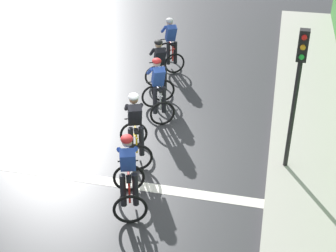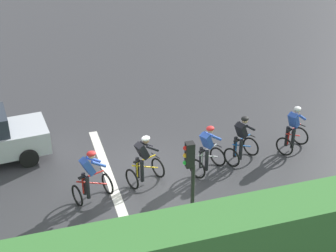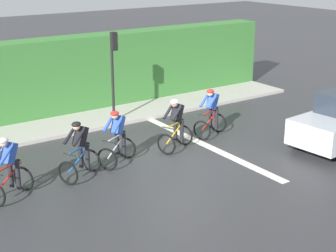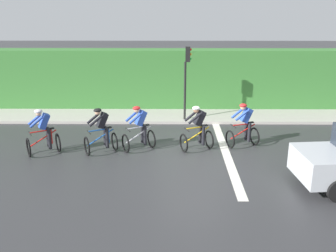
{
  "view_description": "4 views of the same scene",
  "coord_description": "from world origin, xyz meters",
  "views": [
    {
      "loc": [
        3.15,
        -9.13,
        6.38
      ],
      "look_at": [
        0.96,
        0.25,
        0.76
      ],
      "focal_mm": 51.42,
      "sensor_mm": 36.0,
      "label": 1
    },
    {
      "loc": [
        13.04,
        -3.3,
        9.18
      ],
      "look_at": [
        -0.94,
        1.03,
        1.23
      ],
      "focal_mm": 53.61,
      "sensor_mm": 36.0,
      "label": 2
    },
    {
      "loc": [
        -12.12,
        8.73,
        5.89
      ],
      "look_at": [
        0.09,
        0.31,
        0.92
      ],
      "focal_mm": 54.65,
      "sensor_mm": 36.0,
      "label": 3
    },
    {
      "loc": [
        -12.77,
        0.86,
        5.21
      ],
      "look_at": [
        -0.44,
        0.94,
        1.15
      ],
      "focal_mm": 40.93,
      "sensor_mm": 36.0,
      "label": 4
    }
  ],
  "objects": [
    {
      "name": "ground_plane",
      "position": [
        0.0,
        0.0,
        0.0
      ],
      "size": [
        80.0,
        80.0,
        0.0
      ],
      "primitive_type": "plane",
      "color": "#333335"
    },
    {
      "name": "sidewalk_kerb",
      "position": [
        4.72,
        2.0,
        0.06
      ],
      "size": [
        2.8,
        20.59,
        0.12
      ],
      "primitive_type": "cube",
      "color": "#ADA89E",
      "rests_on": "ground"
    },
    {
      "name": "road_marking_stop_line",
      "position": [
        0.0,
        -1.14,
        0.0
      ],
      "size": [
        7.0,
        0.3,
        0.01
      ],
      "primitive_type": "cube",
      "color": "silver",
      "rests_on": "ground"
    },
    {
      "name": "hedge_wall",
      "position": [
        5.92,
        2.0,
        1.48
      ],
      "size": [
        1.1,
        20.59,
        2.95
      ],
      "primitive_type": "cube",
      "color": "#387533",
      "rests_on": "ground"
    },
    {
      "name": "cyclist_mid",
      "position": [
        0.28,
        1.98,
        0.8
      ],
      "size": [
        1.11,
        1.27,
        1.66
      ],
      "color": "black",
      "rests_on": "ground"
    },
    {
      "name": "stone_wall_low",
      "position": [
        5.62,
        2.0,
        0.3
      ],
      "size": [
        0.44,
        20.59,
        0.6
      ],
      "primitive_type": "cube",
      "color": "gray",
      "rests_on": "ground"
    },
    {
      "name": "traffic_light_near_crossing",
      "position": [
        3.7,
        0.16,
        2.22
      ],
      "size": [
        0.21,
        0.31,
        3.34
      ],
      "color": "black",
      "rests_on": "ground"
    },
    {
      "name": "cyclist_second",
      "position": [
        -0.0,
        3.31,
        0.8
      ],
      "size": [
        1.09,
        1.27,
        1.66
      ],
      "color": "black",
      "rests_on": "ground"
    },
    {
      "name": "cyclist_fourth",
      "position": [
        0.28,
        -0.13,
        0.8
      ],
      "size": [
        1.03,
        1.26,
        1.66
      ],
      "color": "black",
      "rests_on": "ground"
    },
    {
      "name": "cyclist_lead",
      "position": [
        -0.14,
        5.32,
        0.8
      ],
      "size": [
        1.12,
        1.27,
        1.66
      ],
      "color": "black",
      "rests_on": "ground"
    },
    {
      "name": "cyclist_trailing",
      "position": [
        0.66,
        -1.86,
        0.8
      ],
      "size": [
        0.99,
        1.24,
        1.66
      ],
      "color": "black",
      "rests_on": "ground"
    }
  ]
}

